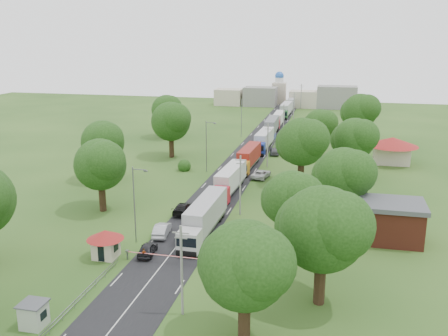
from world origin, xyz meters
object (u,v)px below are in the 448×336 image
(info_sign, at_px, (275,139))
(pedestrian_near, at_px, (144,255))
(car_lane_mid, at_px, (162,230))
(guard_booth, at_px, (105,240))
(car_lane_front, at_px, (148,249))
(truck_0, at_px, (204,217))
(boom_barrier, at_px, (152,255))

(info_sign, bearing_deg, pedestrian_near, -97.20)
(car_lane_mid, bearing_deg, guard_booth, 54.39)
(car_lane_front, bearing_deg, truck_0, -127.66)
(info_sign, distance_m, car_lane_front, 58.82)
(pedestrian_near, bearing_deg, boom_barrier, -21.33)
(guard_booth, height_order, pedestrian_near, guard_booth)
(car_lane_front, bearing_deg, car_lane_mid, -93.37)
(truck_0, bearing_deg, guard_booth, -133.67)
(boom_barrier, xyz_separation_m, car_lane_mid, (-1.64, 7.85, -0.09))
(car_lane_front, xyz_separation_m, car_lane_mid, (-0.35, 6.10, 0.06))
(truck_0, distance_m, car_lane_mid, 5.80)
(boom_barrier, relative_size, guard_booth, 2.10)
(boom_barrier, distance_m, car_lane_front, 2.18)
(truck_0, bearing_deg, car_lane_mid, -158.87)
(info_sign, relative_size, pedestrian_near, 2.65)
(guard_booth, relative_size, info_sign, 1.07)
(guard_booth, height_order, car_lane_mid, guard_booth)
(guard_booth, distance_m, pedestrian_near, 5.01)
(boom_barrier, relative_size, car_lane_front, 2.12)
(boom_barrier, bearing_deg, info_sign, 83.76)
(info_sign, height_order, truck_0, truck_0)
(car_lane_front, bearing_deg, boom_barrier, 119.66)
(pedestrian_near, bearing_deg, guard_booth, 158.01)
(boom_barrier, relative_size, car_lane_mid, 1.90)
(guard_booth, height_order, car_lane_front, guard_booth)
(info_sign, xyz_separation_m, car_lane_mid, (-8.20, -52.15, -2.20))
(guard_booth, relative_size, car_lane_mid, 0.91)
(car_lane_front, bearing_deg, pedestrian_near, 91.76)
(boom_barrier, height_order, car_lane_front, car_lane_front)
(guard_booth, relative_size, car_lane_front, 1.01)
(truck_0, height_order, car_lane_front, truck_0)
(guard_booth, height_order, truck_0, truck_0)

